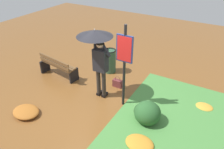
# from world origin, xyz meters

# --- Properties ---
(ground_plane) EXTENTS (18.00, 18.00, 0.00)m
(ground_plane) POSITION_xyz_m (0.00, 0.00, 0.00)
(ground_plane) COLOR brown
(grass_verge) EXTENTS (4.80, 4.00, 0.05)m
(grass_verge) POSITION_xyz_m (-3.07, -0.07, 0.03)
(grass_verge) COLOR #47843D
(grass_verge) RESTS_ON ground_plane
(person_with_umbrella) EXTENTS (0.96, 0.96, 2.04)m
(person_with_umbrella) POSITION_xyz_m (0.20, -0.19, 1.55)
(person_with_umbrella) COLOR #2D2823
(person_with_umbrella) RESTS_ON ground_plane
(info_sign_post) EXTENTS (0.44, 0.07, 2.30)m
(info_sign_post) POSITION_xyz_m (-0.61, -0.16, 1.44)
(info_sign_post) COLOR black
(info_sign_post) RESTS_ON ground_plane
(handbag) EXTENTS (0.30, 0.14, 0.37)m
(handbag) POSITION_xyz_m (-0.05, -0.86, 0.13)
(handbag) COLOR brown
(handbag) RESTS_ON ground_plane
(park_bench) EXTENTS (1.40, 0.55, 0.75)m
(park_bench) POSITION_xyz_m (1.95, -0.37, 0.40)
(park_bench) COLOR black
(park_bench) RESTS_ON ground_plane
(trash_bin) EXTENTS (0.42, 0.42, 0.83)m
(trash_bin) POSITION_xyz_m (0.64, -1.57, 0.42)
(trash_bin) COLOR #2D5138
(trash_bin) RESTS_ON ground_plane
(shrub_cluster) EXTENTS (0.72, 0.66, 0.59)m
(shrub_cluster) POSITION_xyz_m (-1.42, 0.15, 0.28)
(shrub_cluster) COLOR #285628
(shrub_cluster) RESTS_ON ground_plane
(leaf_pile_near_person) EXTENTS (0.74, 0.59, 0.16)m
(leaf_pile_near_person) POSITION_xyz_m (1.40, 1.49, 0.08)
(leaf_pile_near_person) COLOR #A86023
(leaf_pile_near_person) RESTS_ON ground_plane
(leaf_pile_by_bench) EXTENTS (0.46, 0.36, 0.10)m
(leaf_pile_by_bench) POSITION_xyz_m (-2.62, -1.12, 0.05)
(leaf_pile_by_bench) COLOR gold
(leaf_pile_by_bench) RESTS_ON ground_plane
(leaf_pile_far_path) EXTENTS (0.65, 0.52, 0.14)m
(leaf_pile_far_path) POSITION_xyz_m (-1.61, 0.95, 0.07)
(leaf_pile_far_path) COLOR #C68428
(leaf_pile_far_path) RESTS_ON ground_plane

